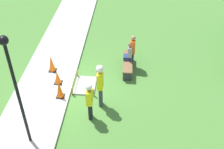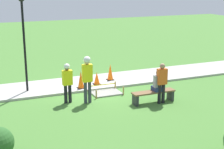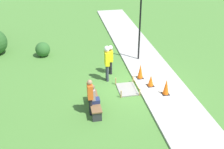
{
  "view_description": "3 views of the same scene",
  "coord_description": "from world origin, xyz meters",
  "px_view_note": "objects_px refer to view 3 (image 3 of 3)",
  "views": [
    {
      "loc": [
        9.21,
        2.42,
        7.98
      ],
      "look_at": [
        0.06,
        1.77,
        0.94
      ],
      "focal_mm": 45.0,
      "sensor_mm": 36.0,
      "label": 1
    },
    {
      "loc": [
        5.12,
        14.13,
        4.84
      ],
      "look_at": [
        -0.1,
        1.61,
        1.17
      ],
      "focal_mm": 55.0,
      "sensor_mm": 36.0,
      "label": 2
    },
    {
      "loc": [
        -11.89,
        3.59,
        7.34
      ],
      "look_at": [
        0.18,
        1.25,
        0.72
      ],
      "focal_mm": 45.0,
      "sensor_mm": 36.0,
      "label": 3
    }
  ],
  "objects_px": {
    "traffic_cone_sidewalk_edge": "(140,71)",
    "lamppost_near": "(140,15)",
    "park_bench": "(94,103)",
    "bystander_in_orange_shirt": "(90,95)",
    "worker_supervisor": "(107,60)",
    "traffic_cone_far_patch": "(151,81)",
    "worker_assistant": "(110,57)",
    "traffic_cone_near_patch": "(166,87)",
    "person_seated_on_bench": "(93,96)"
  },
  "relations": [
    {
      "from": "traffic_cone_near_patch",
      "to": "bystander_in_orange_shirt",
      "type": "bearing_deg",
      "value": 101.32
    },
    {
      "from": "person_seated_on_bench",
      "to": "bystander_in_orange_shirt",
      "type": "bearing_deg",
      "value": 124.67
    },
    {
      "from": "traffic_cone_near_patch",
      "to": "person_seated_on_bench",
      "type": "height_order",
      "value": "person_seated_on_bench"
    },
    {
      "from": "traffic_cone_far_patch",
      "to": "lamppost_near",
      "type": "xyz_separation_m",
      "value": [
        3.23,
        -0.27,
        2.43
      ]
    },
    {
      "from": "park_bench",
      "to": "worker_supervisor",
      "type": "bearing_deg",
      "value": -22.14
    },
    {
      "from": "traffic_cone_far_patch",
      "to": "lamppost_near",
      "type": "height_order",
      "value": "lamppost_near"
    },
    {
      "from": "traffic_cone_sidewalk_edge",
      "to": "worker_assistant",
      "type": "xyz_separation_m",
      "value": [
        1.01,
        1.41,
        0.48
      ]
    },
    {
      "from": "traffic_cone_near_patch",
      "to": "worker_assistant",
      "type": "height_order",
      "value": "worker_assistant"
    },
    {
      "from": "traffic_cone_far_patch",
      "to": "traffic_cone_sidewalk_edge",
      "type": "bearing_deg",
      "value": 18.28
    },
    {
      "from": "bystander_in_orange_shirt",
      "to": "traffic_cone_near_patch",
      "type": "bearing_deg",
      "value": -78.68
    },
    {
      "from": "traffic_cone_far_patch",
      "to": "traffic_cone_sidewalk_edge",
      "type": "distance_m",
      "value": 0.94
    },
    {
      "from": "person_seated_on_bench",
      "to": "worker_assistant",
      "type": "distance_m",
      "value": 3.7
    },
    {
      "from": "worker_supervisor",
      "to": "lamppost_near",
      "type": "xyz_separation_m",
      "value": [
        2.09,
        -2.29,
        1.62
      ]
    },
    {
      "from": "traffic_cone_sidewalk_edge",
      "to": "bystander_in_orange_shirt",
      "type": "relative_size",
      "value": 0.48
    },
    {
      "from": "traffic_cone_sidewalk_edge",
      "to": "lamppost_near",
      "type": "height_order",
      "value": "lamppost_near"
    },
    {
      "from": "traffic_cone_sidewalk_edge",
      "to": "bystander_in_orange_shirt",
      "type": "height_order",
      "value": "bystander_in_orange_shirt"
    },
    {
      "from": "park_bench",
      "to": "lamppost_near",
      "type": "relative_size",
      "value": 0.44
    },
    {
      "from": "park_bench",
      "to": "traffic_cone_far_patch",
      "type": "bearing_deg",
      "value": -65.78
    },
    {
      "from": "person_seated_on_bench",
      "to": "lamppost_near",
      "type": "bearing_deg",
      "value": -35.25
    },
    {
      "from": "park_bench",
      "to": "bystander_in_orange_shirt",
      "type": "bearing_deg",
      "value": 143.03
    },
    {
      "from": "traffic_cone_far_patch",
      "to": "traffic_cone_sidewalk_edge",
      "type": "height_order",
      "value": "traffic_cone_sidewalk_edge"
    },
    {
      "from": "person_seated_on_bench",
      "to": "worker_assistant",
      "type": "bearing_deg",
      "value": -22.16
    },
    {
      "from": "person_seated_on_bench",
      "to": "lamppost_near",
      "type": "xyz_separation_m",
      "value": [
        4.76,
        -3.36,
        1.98
      ]
    },
    {
      "from": "traffic_cone_sidewalk_edge",
      "to": "traffic_cone_far_patch",
      "type": "bearing_deg",
      "value": -161.72
    },
    {
      "from": "traffic_cone_near_patch",
      "to": "worker_supervisor",
      "type": "xyz_separation_m",
      "value": [
        2.03,
        2.49,
        0.7
      ]
    },
    {
      "from": "traffic_cone_near_patch",
      "to": "traffic_cone_sidewalk_edge",
      "type": "relative_size",
      "value": 1.0
    },
    {
      "from": "traffic_cone_far_patch",
      "to": "worker_assistant",
      "type": "distance_m",
      "value": 2.61
    },
    {
      "from": "traffic_cone_near_patch",
      "to": "traffic_cone_far_patch",
      "type": "bearing_deg",
      "value": 27.86
    },
    {
      "from": "worker_supervisor",
      "to": "lamppost_near",
      "type": "distance_m",
      "value": 3.5
    },
    {
      "from": "person_seated_on_bench",
      "to": "worker_supervisor",
      "type": "relative_size",
      "value": 0.45
    },
    {
      "from": "park_bench",
      "to": "person_seated_on_bench",
      "type": "bearing_deg",
      "value": 162.53
    },
    {
      "from": "traffic_cone_far_patch",
      "to": "traffic_cone_near_patch",
      "type": "bearing_deg",
      "value": -152.14
    },
    {
      "from": "person_seated_on_bench",
      "to": "worker_supervisor",
      "type": "height_order",
      "value": "worker_supervisor"
    },
    {
      "from": "traffic_cone_far_patch",
      "to": "park_bench",
      "type": "xyz_separation_m",
      "value": [
        -1.37,
        3.04,
        -0.04
      ]
    },
    {
      "from": "traffic_cone_near_patch",
      "to": "traffic_cone_far_patch",
      "type": "height_order",
      "value": "traffic_cone_near_patch"
    },
    {
      "from": "bystander_in_orange_shirt",
      "to": "lamppost_near",
      "type": "bearing_deg",
      "value": -35.83
    },
    {
      "from": "traffic_cone_near_patch",
      "to": "lamppost_near",
      "type": "xyz_separation_m",
      "value": [
        4.12,
        0.2,
        2.33
      ]
    },
    {
      "from": "traffic_cone_far_patch",
      "to": "park_bench",
      "type": "distance_m",
      "value": 3.34
    },
    {
      "from": "traffic_cone_far_patch",
      "to": "worker_assistant",
      "type": "relative_size",
      "value": 0.36
    },
    {
      "from": "traffic_cone_far_patch",
      "to": "park_bench",
      "type": "relative_size",
      "value": 0.32
    },
    {
      "from": "traffic_cone_far_patch",
      "to": "worker_supervisor",
      "type": "bearing_deg",
      "value": 60.5
    },
    {
      "from": "traffic_cone_far_patch",
      "to": "worker_supervisor",
      "type": "distance_m",
      "value": 2.46
    },
    {
      "from": "worker_supervisor",
      "to": "park_bench",
      "type": "bearing_deg",
      "value": 157.86
    },
    {
      "from": "worker_supervisor",
      "to": "worker_assistant",
      "type": "distance_m",
      "value": 0.85
    },
    {
      "from": "park_bench",
      "to": "bystander_in_orange_shirt",
      "type": "relative_size",
      "value": 1.09
    },
    {
      "from": "worker_supervisor",
      "to": "person_seated_on_bench",
      "type": "bearing_deg",
      "value": 158.13
    },
    {
      "from": "traffic_cone_far_patch",
      "to": "bystander_in_orange_shirt",
      "type": "distance_m",
      "value": 3.67
    },
    {
      "from": "traffic_cone_sidewalk_edge",
      "to": "worker_supervisor",
      "type": "relative_size",
      "value": 0.41
    },
    {
      "from": "worker_assistant",
      "to": "lamppost_near",
      "type": "distance_m",
      "value": 3.01
    },
    {
      "from": "traffic_cone_near_patch",
      "to": "lamppost_near",
      "type": "bearing_deg",
      "value": 2.76
    }
  ]
}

